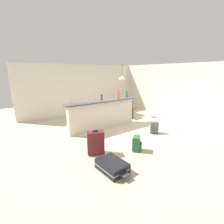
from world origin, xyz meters
TOP-DOWN VIEW (x-y plane):
  - ground_plane at (0.00, 0.00)m, footprint 13.00×13.00m
  - wall_back at (0.00, 3.05)m, footprint 6.60×0.10m
  - wall_right at (3.05, 0.30)m, footprint 0.10×6.00m
  - partition_half_wall at (-0.57, 0.32)m, footprint 2.80×0.20m
  - bar_countertop at (-0.57, 0.32)m, footprint 2.96×0.40m
  - bottle_clear at (-1.82, 0.40)m, footprint 0.06×0.06m
  - bottle_white at (-1.23, 0.33)m, footprint 0.07×0.07m
  - bottle_blue at (-0.59, 0.37)m, footprint 0.06×0.06m
  - bottle_amber at (0.10, 0.23)m, footprint 0.07×0.07m
  - bottle_green at (0.67, 0.40)m, footprint 0.07×0.07m
  - dining_table at (1.15, 1.41)m, footprint 1.10×0.80m
  - dining_chair_near_partition at (1.10, 0.85)m, footprint 0.42×0.42m
  - pendant_lamp at (1.16, 1.33)m, footprint 0.34×0.34m
  - suitcase_flat_black at (-1.89, -2.13)m, footprint 0.54×0.85m
  - backpack_grey at (0.62, -1.19)m, footprint 0.34×0.34m
  - suitcase_upright_maroon at (-1.81, -1.27)m, footprint 0.50×0.39m
  - backpack_green at (-0.79, -1.78)m, footprint 0.34×0.34m

SIDE VIEW (x-z plane):
  - ground_plane at x=0.00m, z-range -0.05..0.00m
  - suitcase_flat_black at x=-1.89m, z-range 0.00..0.22m
  - backpack_grey at x=0.62m, z-range -0.01..0.41m
  - backpack_green at x=-0.79m, z-range -0.01..0.41m
  - suitcase_upright_maroon at x=-1.81m, z-range 0.00..0.67m
  - dining_chair_near_partition at x=1.10m, z-range 0.05..0.98m
  - partition_half_wall at x=-0.57m, z-range 0.00..1.04m
  - dining_table at x=1.15m, z-range 0.28..1.02m
  - bar_countertop at x=-0.57m, z-range 1.04..1.09m
  - bottle_blue at x=-0.59m, z-range 1.09..1.31m
  - bottle_clear at x=-1.82m, z-range 1.09..1.31m
  - bottle_green at x=0.67m, z-range 1.09..1.34m
  - bottle_white at x=-1.23m, z-range 1.09..1.34m
  - bottle_amber at x=0.10m, z-range 1.09..1.38m
  - wall_back at x=0.00m, z-range 0.00..2.50m
  - wall_right at x=3.05m, z-range 0.00..2.50m
  - pendant_lamp at x=1.16m, z-range 1.49..2.24m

